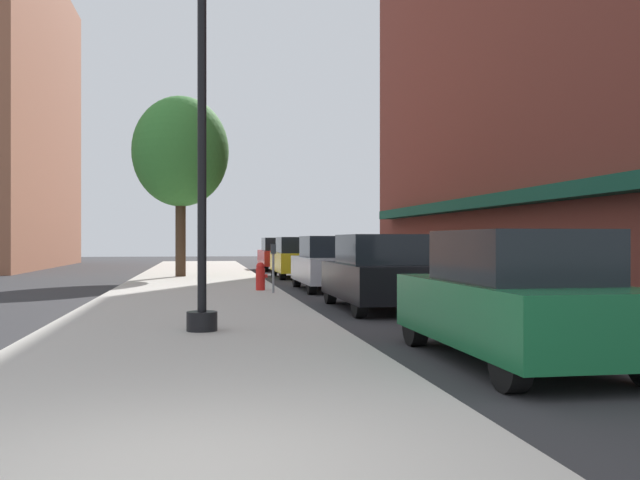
% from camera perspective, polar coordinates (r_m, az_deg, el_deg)
% --- Properties ---
extents(ground_plane, '(90.00, 90.00, 0.00)m').
position_cam_1_polar(ground_plane, '(22.67, 0.28, -3.90)').
color(ground_plane, '#2D2D30').
extents(sidewalk_slab, '(4.80, 50.00, 0.12)m').
position_cam_1_polar(sidewalk_slab, '(23.34, -9.89, -3.64)').
color(sidewalk_slab, '#B7B2A8').
rests_on(sidewalk_slab, ground).
extents(building_right_brick, '(6.80, 40.00, 21.56)m').
position_cam_1_polar(building_right_brick, '(31.56, 19.93, 16.98)').
color(building_right_brick, brown).
rests_on(building_right_brick, ground).
extents(lamppost, '(0.48, 0.48, 5.90)m').
position_cam_1_polar(lamppost, '(11.29, -9.50, 8.47)').
color(lamppost, black).
rests_on(lamppost, sidewalk_slab).
extents(fire_hydrant, '(0.33, 0.26, 0.79)m').
position_cam_1_polar(fire_hydrant, '(20.07, -4.82, -2.92)').
color(fire_hydrant, red).
rests_on(fire_hydrant, sidewalk_slab).
extents(parking_meter_near, '(0.14, 0.09, 1.31)m').
position_cam_1_polar(parking_meter_near, '(19.00, -3.79, -1.78)').
color(parking_meter_near, slate).
rests_on(parking_meter_near, sidewalk_slab).
extents(tree_near, '(3.75, 3.75, 7.04)m').
position_cam_1_polar(tree_near, '(28.34, -11.18, 6.97)').
color(tree_near, '#422D1E').
rests_on(tree_near, sidewalk_slab).
extents(car_green, '(1.80, 4.30, 1.66)m').
position_cam_1_polar(car_green, '(9.13, 15.46, -4.59)').
color(car_green, black).
rests_on(car_green, ground).
extents(car_black, '(1.80, 4.30, 1.66)m').
position_cam_1_polar(car_black, '(15.64, 4.73, -2.68)').
color(car_black, black).
rests_on(car_black, ground).
extents(car_silver, '(1.80, 4.30, 1.66)m').
position_cam_1_polar(car_silver, '(21.64, 0.73, -1.94)').
color(car_silver, black).
rests_on(car_silver, ground).
extents(car_yellow, '(1.80, 4.30, 1.66)m').
position_cam_1_polar(car_yellow, '(28.90, -1.86, -1.45)').
color(car_yellow, black).
rests_on(car_yellow, ground).
extents(car_red, '(1.80, 4.30, 1.66)m').
position_cam_1_polar(car_red, '(36.02, -3.38, -1.17)').
color(car_red, black).
rests_on(car_red, ground).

